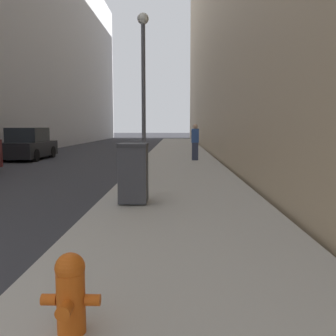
{
  "coord_description": "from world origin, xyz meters",
  "views": [
    {
      "loc": [
        5.44,
        -2.04,
        1.77
      ],
      "look_at": [
        4.95,
        19.95,
        -0.68
      ],
      "focal_mm": 40.0,
      "sensor_mm": 36.0,
      "label": 1
    }
  ],
  "objects_px": {
    "lamppost": "(143,81)",
    "pedestrian_on_sidewalk": "(195,142)",
    "parked_sedan_near": "(28,145)",
    "trash_bin": "(133,173)",
    "fire_hydrant": "(70,292)"
  },
  "relations": [
    {
      "from": "fire_hydrant",
      "to": "parked_sedan_near",
      "type": "xyz_separation_m",
      "value": [
        -7.12,
        17.12,
        0.29
      ]
    },
    {
      "from": "parked_sedan_near",
      "to": "pedestrian_on_sidewalk",
      "type": "distance_m",
      "value": 9.05
    },
    {
      "from": "trash_bin",
      "to": "parked_sedan_near",
      "type": "distance_m",
      "value": 13.96
    },
    {
      "from": "pedestrian_on_sidewalk",
      "to": "lamppost",
      "type": "bearing_deg",
      "value": -110.33
    },
    {
      "from": "fire_hydrant",
      "to": "trash_bin",
      "type": "distance_m",
      "value": 5.08
    },
    {
      "from": "lamppost",
      "to": "pedestrian_on_sidewalk",
      "type": "xyz_separation_m",
      "value": [
        2.01,
        5.41,
        -2.25
      ]
    },
    {
      "from": "trash_bin",
      "to": "pedestrian_on_sidewalk",
      "type": "relative_size",
      "value": 0.73
    },
    {
      "from": "parked_sedan_near",
      "to": "pedestrian_on_sidewalk",
      "type": "bearing_deg",
      "value": -11.7
    },
    {
      "from": "trash_bin",
      "to": "parked_sedan_near",
      "type": "bearing_deg",
      "value": 120.31
    },
    {
      "from": "parked_sedan_near",
      "to": "pedestrian_on_sidewalk",
      "type": "height_order",
      "value": "pedestrian_on_sidewalk"
    },
    {
      "from": "lamppost",
      "to": "parked_sedan_near",
      "type": "relative_size",
      "value": 1.25
    },
    {
      "from": "trash_bin",
      "to": "pedestrian_on_sidewalk",
      "type": "height_order",
      "value": "pedestrian_on_sidewalk"
    },
    {
      "from": "parked_sedan_near",
      "to": "pedestrian_on_sidewalk",
      "type": "relative_size",
      "value": 2.44
    },
    {
      "from": "lamppost",
      "to": "pedestrian_on_sidewalk",
      "type": "height_order",
      "value": "lamppost"
    },
    {
      "from": "lamppost",
      "to": "trash_bin",
      "type": "bearing_deg",
      "value": -87.74
    }
  ]
}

